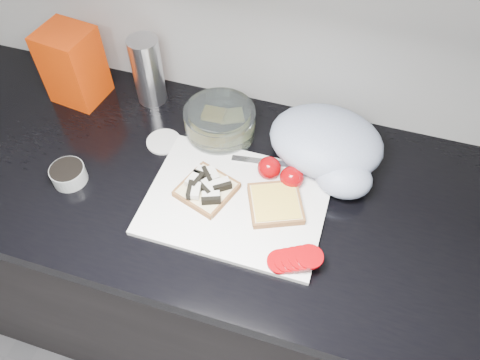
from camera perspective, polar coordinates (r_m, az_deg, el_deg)
name	(u,v)px	position (r m, az deg, el deg)	size (l,w,h in m)	color
base_cabinet	(205,267)	(1.52, -4.26, -10.53)	(3.50, 0.60, 0.86)	black
countertop	(194,180)	(1.14, -5.58, 0.03)	(3.50, 0.64, 0.04)	black
cutting_board	(236,202)	(1.06, -0.48, -2.68)	(0.40, 0.30, 0.01)	white
bread_left	(207,188)	(1.06, -4.08, -0.98)	(0.15, 0.15, 0.04)	beige
bread_right	(275,204)	(1.04, 4.34, -2.89)	(0.16, 0.16, 0.02)	beige
tomato_slices	(295,259)	(0.97, 6.71, -9.57)	(0.12, 0.09, 0.02)	#930308
knife	(291,165)	(1.12, 6.26, 1.87)	(0.23, 0.05, 0.01)	silver
seed_tub	(68,174)	(1.16, -20.20, 0.73)	(0.08, 0.08, 0.04)	#919695
tub_lid	(164,142)	(1.20, -9.28, 4.64)	(0.09, 0.09, 0.01)	silver
glass_bowl	(220,122)	(1.18, -2.47, 7.04)	(0.18, 0.18, 0.07)	silver
bread_bag	(73,65)	(1.32, -19.67, 13.03)	(0.13, 0.12, 0.20)	red
steel_canister	(148,71)	(1.26, -11.18, 12.92)	(0.08, 0.08, 0.19)	silver
grocery_bag	(328,146)	(1.12, 10.72, 4.10)	(0.29, 0.26, 0.12)	silver
whole_tomatoes	(280,173)	(1.09, 4.95, 0.86)	(0.11, 0.07, 0.06)	#930308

